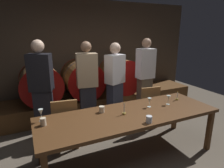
% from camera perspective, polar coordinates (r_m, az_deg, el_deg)
% --- Properties ---
extents(ground_plane, '(8.55, 8.55, 0.00)m').
position_cam_1_polar(ground_plane, '(3.06, 4.66, -23.33)').
color(ground_plane, brown).
extents(back_wall, '(6.57, 0.24, 2.66)m').
position_cam_1_polar(back_wall, '(4.98, -10.88, 8.46)').
color(back_wall, '#473A2D').
rests_on(back_wall, ground).
extents(barrel_shelf, '(5.92, 0.90, 0.41)m').
position_cam_1_polar(barrel_shelf, '(4.74, -8.51, -5.86)').
color(barrel_shelf, brown).
rests_on(barrel_shelf, ground).
extents(wine_barrel_left, '(0.86, 0.91, 0.86)m').
position_cam_1_polar(wine_barrel_left, '(4.40, -20.58, 0.16)').
color(wine_barrel_left, '#513319').
rests_on(wine_barrel_left, barrel_shelf).
extents(wine_barrel_center, '(0.86, 0.91, 0.86)m').
position_cam_1_polar(wine_barrel_center, '(4.55, -8.92, 1.48)').
color(wine_barrel_center, brown).
rests_on(wine_barrel_center, barrel_shelf).
extents(wine_barrel_right, '(0.86, 0.91, 0.86)m').
position_cam_1_polar(wine_barrel_right, '(4.91, 2.33, 2.69)').
color(wine_barrel_right, brown).
rests_on(wine_barrel_right, barrel_shelf).
extents(dining_table, '(2.72, 0.91, 0.73)m').
position_cam_1_polar(dining_table, '(2.92, 5.36, -9.77)').
color(dining_table, '#4C2D16').
rests_on(dining_table, ground).
extents(chair_left, '(0.45, 0.45, 0.88)m').
position_cam_1_polar(chair_left, '(3.30, -13.88, -10.66)').
color(chair_left, olive).
rests_on(chair_left, ground).
extents(chair_right, '(0.45, 0.45, 0.88)m').
position_cam_1_polar(chair_right, '(3.93, 10.53, -6.05)').
color(chair_right, olive).
rests_on(chair_right, ground).
extents(guest_far_left, '(0.44, 0.37, 1.79)m').
position_cam_1_polar(guest_far_left, '(3.56, -20.15, -1.71)').
color(guest_far_left, black).
rests_on(guest_far_left, ground).
extents(guest_center_left, '(0.41, 0.30, 1.74)m').
position_cam_1_polar(guest_center_left, '(3.67, -7.35, -0.83)').
color(guest_center_left, black).
rests_on(guest_center_left, ground).
extents(guest_center_right, '(0.44, 0.36, 1.70)m').
position_cam_1_polar(guest_center_right, '(3.96, 0.88, 0.31)').
color(guest_center_right, '#33384C').
rests_on(guest_center_right, ground).
extents(guest_far_right, '(0.38, 0.24, 1.77)m').
position_cam_1_polar(guest_far_right, '(4.37, 9.83, 1.97)').
color(guest_far_right, brown).
rests_on(guest_far_right, ground).
extents(candle_left, '(0.05, 0.05, 0.21)m').
position_cam_1_polar(candle_left, '(2.83, 3.63, -7.96)').
color(candle_left, olive).
rests_on(candle_left, dining_table).
extents(candle_right, '(0.05, 0.05, 0.17)m').
position_cam_1_polar(candle_right, '(3.59, 18.87, -3.84)').
color(candle_right, olive).
rests_on(candle_right, dining_table).
extents(wine_glass_left, '(0.07, 0.07, 0.17)m').
position_cam_1_polar(wine_glass_left, '(2.77, -20.48, -7.94)').
color(wine_glass_left, silver).
rests_on(wine_glass_left, dining_table).
extents(wine_glass_center, '(0.06, 0.06, 0.15)m').
position_cam_1_polar(wine_glass_center, '(3.13, 11.12, -4.93)').
color(wine_glass_center, silver).
rests_on(wine_glass_center, dining_table).
extents(wine_glass_right, '(0.07, 0.07, 0.16)m').
position_cam_1_polar(wine_glass_right, '(3.31, 16.51, -3.96)').
color(wine_glass_right, silver).
rests_on(wine_glass_right, dining_table).
extents(cup_left, '(0.08, 0.08, 0.10)m').
position_cam_1_polar(cup_left, '(2.68, -19.86, -10.54)').
color(cup_left, beige).
rests_on(cup_left, dining_table).
extents(cup_center, '(0.08, 0.08, 0.09)m').
position_cam_1_polar(cup_center, '(2.91, -3.09, -7.55)').
color(cup_center, beige).
rests_on(cup_center, dining_table).
extents(cup_right, '(0.08, 0.08, 0.10)m').
position_cam_1_polar(cup_right, '(2.64, 10.99, -10.31)').
color(cup_right, silver).
rests_on(cup_right, dining_table).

